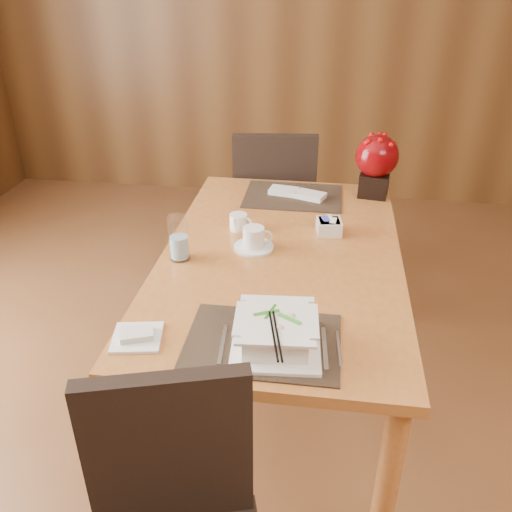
# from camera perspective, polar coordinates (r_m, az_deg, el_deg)

# --- Properties ---
(back_wall) EXTENTS (5.00, 0.02, 2.80)m
(back_wall) POSITION_cam_1_polar(r_m,az_deg,el_deg) (4.21, 6.47, 24.38)
(back_wall) COLOR brown
(back_wall) RESTS_ON ground
(dining_table) EXTENTS (0.90, 1.50, 0.75)m
(dining_table) POSITION_cam_1_polar(r_m,az_deg,el_deg) (2.11, 2.64, -1.97)
(dining_table) COLOR #B06A31
(dining_table) RESTS_ON ground
(placemat_near) EXTENTS (0.45, 0.33, 0.01)m
(placemat_near) POSITION_cam_1_polar(r_m,az_deg,el_deg) (1.60, 0.73, -9.04)
(placemat_near) COLOR black
(placemat_near) RESTS_ON dining_table
(placemat_far) EXTENTS (0.45, 0.33, 0.01)m
(placemat_far) POSITION_cam_1_polar(r_m,az_deg,el_deg) (2.55, 3.93, 6.31)
(placemat_far) COLOR black
(placemat_far) RESTS_ON dining_table
(soup_setting) EXTENTS (0.27, 0.27, 0.10)m
(soup_setting) POSITION_cam_1_polar(r_m,az_deg,el_deg) (1.55, 2.12, -8.18)
(soup_setting) COLOR white
(soup_setting) RESTS_ON dining_table
(coffee_cup) EXTENTS (0.15, 0.15, 0.09)m
(coffee_cup) POSITION_cam_1_polar(r_m,az_deg,el_deg) (2.07, -0.24, 1.75)
(coffee_cup) COLOR white
(coffee_cup) RESTS_ON dining_table
(water_glass) EXTENTS (0.08, 0.08, 0.17)m
(water_glass) POSITION_cam_1_polar(r_m,az_deg,el_deg) (2.00, -8.14, 1.88)
(water_glass) COLOR white
(water_glass) RESTS_ON dining_table
(creamer_jug) EXTENTS (0.12, 0.12, 0.07)m
(creamer_jug) POSITION_cam_1_polar(r_m,az_deg,el_deg) (2.22, -1.86, 3.61)
(creamer_jug) COLOR white
(creamer_jug) RESTS_ON dining_table
(sugar_caddy) EXTENTS (0.11, 0.11, 0.06)m
(sugar_caddy) POSITION_cam_1_polar(r_m,az_deg,el_deg) (2.21, 7.68, 3.07)
(sugar_caddy) COLOR white
(sugar_caddy) RESTS_ON dining_table
(berry_decor) EXTENTS (0.20, 0.20, 0.29)m
(berry_decor) POSITION_cam_1_polar(r_m,az_deg,el_deg) (2.57, 12.56, 9.66)
(berry_decor) COLOR black
(berry_decor) RESTS_ON dining_table
(napkins_far) EXTENTS (0.28, 0.16, 0.02)m
(napkins_far) POSITION_cam_1_polar(r_m,az_deg,el_deg) (2.55, 4.53, 6.58)
(napkins_far) COLOR silver
(napkins_far) RESTS_ON dining_table
(bread_plate) EXTENTS (0.17, 0.17, 0.01)m
(bread_plate) POSITION_cam_1_polar(r_m,az_deg,el_deg) (1.65, -12.40, -8.38)
(bread_plate) COLOR white
(bread_plate) RESTS_ON dining_table
(far_chair) EXTENTS (0.49, 0.50, 0.96)m
(far_chair) POSITION_cam_1_polar(r_m,az_deg,el_deg) (2.99, 1.91, 5.55)
(far_chair) COLOR black
(far_chair) RESTS_ON ground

